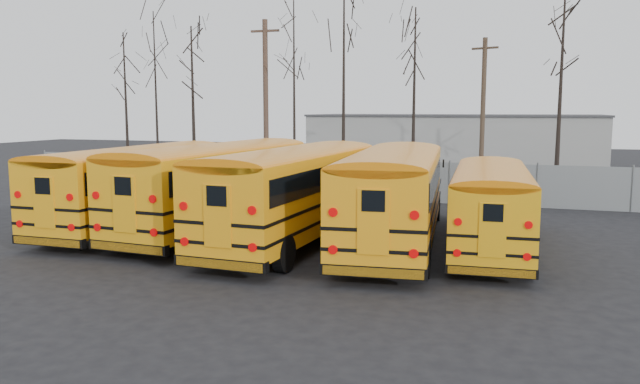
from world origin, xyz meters
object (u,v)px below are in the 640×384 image
(bus_d, at_px, (394,189))
(bus_e, at_px, (491,200))
(bus_b, at_px, (219,179))
(bus_c, at_px, (296,186))
(bus_a, at_px, (139,179))
(utility_pole_left, at_px, (266,103))
(utility_pole_right, at_px, (483,114))

(bus_d, relative_size, bus_e, 1.18)
(bus_d, bearing_deg, bus_b, 169.93)
(bus_e, bearing_deg, bus_d, -174.95)
(bus_c, height_order, bus_d, bus_c)
(bus_a, distance_m, bus_c, 6.74)
(bus_c, distance_m, bus_e, 6.44)
(bus_a, bearing_deg, bus_b, 3.41)
(bus_b, distance_m, bus_d, 6.70)
(bus_c, xyz_separation_m, utility_pole_left, (-6.82, 13.47, 2.95))
(bus_d, bearing_deg, utility_pole_left, 122.13)
(bus_b, relative_size, bus_c, 1.01)
(bus_c, bearing_deg, bus_b, 166.95)
(bus_d, distance_m, bus_e, 3.12)
(utility_pole_left, bearing_deg, bus_e, -44.33)
(bus_e, bearing_deg, bus_b, 176.24)
(bus_d, bearing_deg, bus_a, 172.61)
(bus_e, relative_size, utility_pole_left, 1.07)
(utility_pole_right, bearing_deg, utility_pole_left, -150.32)
(bus_a, bearing_deg, utility_pole_right, 51.25)
(bus_c, bearing_deg, bus_a, 176.36)
(bus_c, xyz_separation_m, utility_pole_right, (5.10, 15.58, 2.34))
(bus_a, xyz_separation_m, utility_pole_right, (11.80, 14.85, 2.42))
(bus_b, bearing_deg, bus_c, -11.59)
(bus_d, xyz_separation_m, utility_pole_right, (1.80, 15.15, 2.35))
(utility_pole_left, xyz_separation_m, utility_pole_right, (11.92, 2.11, -0.61))
(bus_c, relative_size, utility_pole_right, 1.44)
(bus_a, height_order, bus_e, bus_a)
(bus_c, distance_m, bus_d, 3.33)
(utility_pole_left, relative_size, utility_pole_right, 1.14)
(bus_b, distance_m, utility_pole_right, 17.07)
(bus_b, distance_m, utility_pole_left, 13.32)
(bus_b, height_order, utility_pole_left, utility_pole_left)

